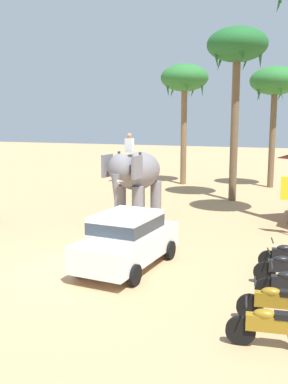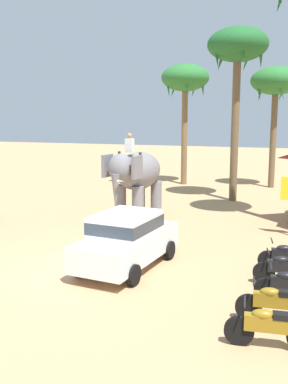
% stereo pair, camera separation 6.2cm
% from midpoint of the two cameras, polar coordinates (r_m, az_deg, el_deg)
% --- Properties ---
extents(ground_plane, '(120.00, 120.00, 0.00)m').
position_cam_midpoint_polar(ground_plane, '(13.46, -8.21, -10.02)').
color(ground_plane, tan).
extents(car_sedan_foreground, '(2.10, 4.21, 1.70)m').
position_cam_midpoint_polar(car_sedan_foreground, '(13.29, -2.30, -6.00)').
color(car_sedan_foreground, white).
rests_on(car_sedan_foreground, ground).
extents(elephant_with_mahout, '(1.89, 3.94, 3.88)m').
position_cam_midpoint_polar(elephant_with_mahout, '(19.63, -1.14, 2.22)').
color(elephant_with_mahout, slate).
rests_on(elephant_with_mahout, ground).
extents(motorcycle_nearest_camera, '(1.80, 0.55, 0.94)m').
position_cam_midpoint_polar(motorcycle_nearest_camera, '(9.31, 16.12, -16.43)').
color(motorcycle_nearest_camera, black).
rests_on(motorcycle_nearest_camera, ground).
extents(motorcycle_second_in_row, '(1.80, 0.55, 0.94)m').
position_cam_midpoint_polar(motorcycle_second_in_row, '(10.40, 16.84, -13.62)').
color(motorcycle_second_in_row, black).
rests_on(motorcycle_second_in_row, ground).
extents(motorcycle_fourth_in_row, '(1.78, 0.63, 0.94)m').
position_cam_midpoint_polar(motorcycle_fourth_in_row, '(12.71, 18.01, -9.39)').
color(motorcycle_fourth_in_row, black).
rests_on(motorcycle_fourth_in_row, ground).
extents(palm_tree_near_hut, '(3.20, 3.20, 9.25)m').
position_cam_midpoint_polar(palm_tree_near_hut, '(24.70, 11.96, 17.57)').
color(palm_tree_near_hut, brown).
rests_on(palm_tree_near_hut, ground).
extents(palm_tree_left_of_road, '(3.20, 3.20, 7.79)m').
position_cam_midpoint_polar(palm_tree_left_of_road, '(29.93, 16.63, 13.33)').
color(palm_tree_left_of_road, brown).
rests_on(palm_tree_left_of_road, ground).
extents(palm_tree_far_back, '(3.20, 3.20, 8.10)m').
position_cam_midpoint_polar(palm_tree_far_back, '(30.35, 5.23, 14.17)').
color(palm_tree_far_back, brown).
rests_on(palm_tree_far_back, ground).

